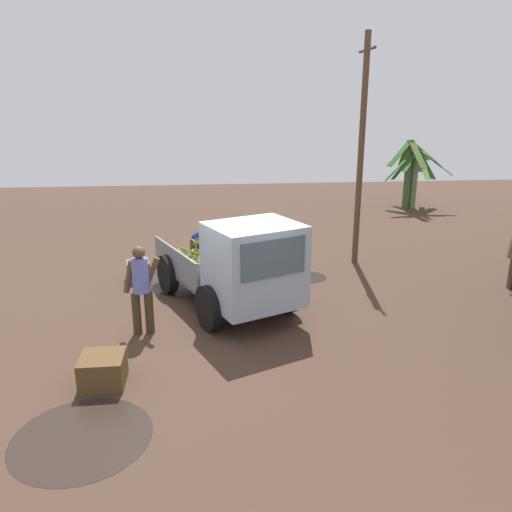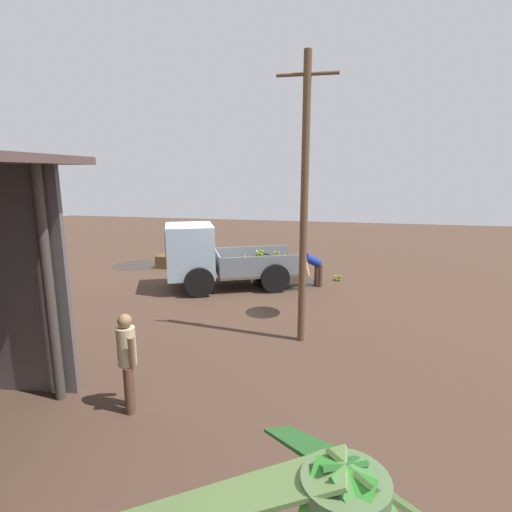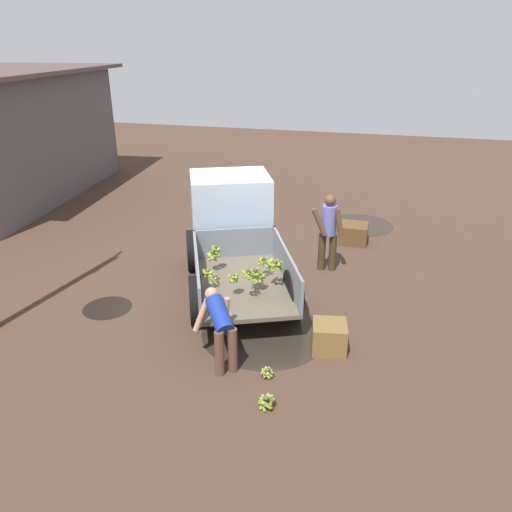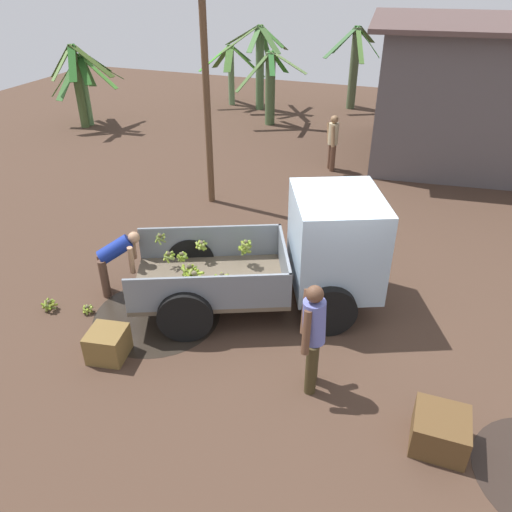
{
  "view_description": "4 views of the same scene",
  "coord_description": "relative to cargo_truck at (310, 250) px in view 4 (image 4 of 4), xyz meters",
  "views": [
    {
      "loc": [
        9.21,
        -0.56,
        4.24
      ],
      "look_at": [
        -0.75,
        0.47,
        1.16
      ],
      "focal_mm": 35.0,
      "sensor_mm": 36.0,
      "label": 1
    },
    {
      "loc": [
        -4.43,
        11.84,
        3.66
      ],
      "look_at": [
        -2.09,
        0.67,
        1.23
      ],
      "focal_mm": 28.0,
      "sensor_mm": 36.0,
      "label": 2
    },
    {
      "loc": [
        -9.82,
        -2.95,
        4.73
      ],
      "look_at": [
        -1.42,
        -0.65,
        0.92
      ],
      "focal_mm": 35.0,
      "sensor_mm": 36.0,
      "label": 3
    },
    {
      "loc": [
        1.36,
        -7.0,
        5.34
      ],
      "look_at": [
        -0.92,
        -0.79,
        1.37
      ],
      "focal_mm": 35.0,
      "sensor_mm": 36.0,
      "label": 4
    }
  ],
  "objects": [
    {
      "name": "ground",
      "position": [
        0.29,
        -0.18,
        -1.07
      ],
      "size": [
        36.0,
        36.0,
        0.0
      ],
      "primitive_type": "plane",
      "color": "#453125"
    },
    {
      "name": "mud_patch_1",
      "position": [
        -2.33,
        -1.31,
        -1.07
      ],
      "size": [
        2.18,
        2.18,
        0.01
      ],
      "primitive_type": "cylinder",
      "color": "black",
      "rests_on": "ground"
    },
    {
      "name": "mud_patch_2",
      "position": [
        -2.25,
        1.81,
        -1.07
      ],
      "size": [
        0.92,
        0.92,
        0.01
      ],
      "primitive_type": "cylinder",
      "color": "black",
      "rests_on": "ground"
    },
    {
      "name": "cargo_truck",
      "position": [
        0.0,
        0.0,
        0.0
      ],
      "size": [
        4.47,
        3.21,
        2.05
      ],
      "rotation": [
        0.0,
        0.0,
        0.41
      ],
      "color": "brown",
      "rests_on": "ground"
    },
    {
      "name": "utility_pole",
      "position": [
        -3.41,
        3.36,
        2.0
      ],
      "size": [
        1.22,
        0.16,
        5.95
      ],
      "color": "brown",
      "rests_on": "ground"
    },
    {
      "name": "banana_palm_0",
      "position": [
        -5.29,
        12.19,
        0.64
      ],
      "size": [
        2.76,
        2.28,
        3.16
      ],
      "color": "#4D7043",
      "rests_on": "ground"
    },
    {
      "name": "banana_palm_1",
      "position": [
        -4.21,
        10.28,
        0.26
      ],
      "size": [
        2.35,
        1.95,
        2.56
      ],
      "color": "#49623B",
      "rests_on": "ground"
    },
    {
      "name": "banana_palm_2",
      "position": [
        -10.42,
        7.66,
        0.46
      ],
      "size": [
        2.62,
        2.41,
        2.82
      ],
      "color": "#445A2E",
      "rests_on": "ground"
    },
    {
      "name": "banana_palm_3",
      "position": [
        -10.42,
        7.93,
        0.31
      ],
      "size": [
        2.51,
        2.49,
        2.48
      ],
      "color": "#5C864E",
      "rests_on": "ground"
    },
    {
      "name": "banana_palm_4",
      "position": [
        -6.64,
        12.47,
        0.22
      ],
      "size": [
        2.76,
        2.05,
        2.35
      ],
      "color": "#628457",
      "rests_on": "ground"
    },
    {
      "name": "banana_palm_5",
      "position": [
        -1.84,
        13.58,
        0.56
      ],
      "size": [
        2.08,
        2.89,
        3.11
      ],
      "color": "#4D5B3C",
      "rests_on": "ground"
    },
    {
      "name": "person_foreground_visitor",
      "position": [
        0.57,
        -1.98,
        -0.11
      ],
      "size": [
        0.44,
        0.71,
        1.73
      ],
      "rotation": [
        0.0,
        0.0,
        3.29
      ],
      "color": "#3A301A",
      "rests_on": "ground"
    },
    {
      "name": "person_worker_loading",
      "position": [
        -3.36,
        -0.87,
        -0.35
      ],
      "size": [
        0.77,
        0.85,
        1.17
      ],
      "rotation": [
        0.0,
        0.0,
        0.67
      ],
      "color": "brown",
      "rests_on": "ground"
    },
    {
      "name": "person_bystander_near_shed",
      "position": [
        -1.06,
        6.55,
        -0.19
      ],
      "size": [
        0.45,
        0.58,
        1.58
      ],
      "rotation": [
        0.0,
        0.0,
        3.65
      ],
      "color": "brown",
      "rests_on": "ground"
    },
    {
      "name": "banana_bunch_on_ground_0",
      "position": [
        -3.5,
        -1.65,
        -0.98
      ],
      "size": [
        0.21,
        0.21,
        0.16
      ],
      "color": "brown",
      "rests_on": "ground"
    },
    {
      "name": "banana_bunch_on_ground_1",
      "position": [
        -4.18,
        -1.81,
        -0.95
      ],
      "size": [
        0.25,
        0.26,
        0.21
      ],
      "color": "brown",
      "rests_on": "ground"
    },
    {
      "name": "wooden_crate_0",
      "position": [
        -2.51,
        -2.45,
        -0.83
      ],
      "size": [
        0.64,
        0.64,
        0.48
      ],
      "primitive_type": "cube",
      "rotation": [
        0.0,
        0.0,
        1.74
      ],
      "color": "brown",
      "rests_on": "ground"
    },
    {
      "name": "wooden_crate_1",
      "position": [
        2.36,
        -2.41,
        -0.83
      ],
      "size": [
        0.68,
        0.68,
        0.48
      ],
      "primitive_type": "cube",
      "rotation": [
        0.0,
        0.0,
        3.15
      ],
      "color": "brown",
      "rests_on": "ground"
    }
  ]
}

